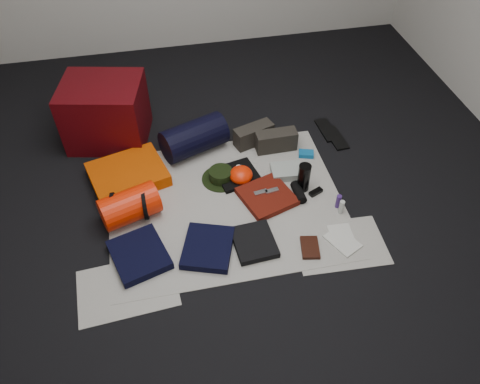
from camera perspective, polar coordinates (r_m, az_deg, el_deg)
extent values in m
cube|color=black|center=(3.26, -1.72, -1.56)|extent=(4.50, 4.50, 0.02)
cube|color=beige|center=(3.25, -1.72, -1.40)|extent=(1.60, 1.30, 0.01)
cube|color=beige|center=(2.91, -13.57, -11.31)|extent=(0.61, 0.44, 0.00)
cube|color=beige|center=(3.09, 12.04, -6.26)|extent=(0.60, 0.43, 0.00)
cube|color=#490509|center=(3.77, -16.06, 9.32)|extent=(0.68, 0.60, 0.49)
cube|color=#CA4302|center=(3.48, -13.49, 2.11)|extent=(0.61, 0.55, 0.09)
cylinder|color=red|center=(3.17, -13.30, -1.67)|extent=(0.43, 0.33, 0.22)
cylinder|color=black|center=(3.18, -15.06, -1.97)|extent=(0.02, 0.22, 0.22)
cylinder|color=black|center=(3.16, -11.50, -1.44)|extent=(0.02, 0.22, 0.22)
cylinder|color=black|center=(3.59, -5.62, 6.63)|extent=(0.55, 0.41, 0.25)
cylinder|color=black|center=(3.42, -2.33, 1.65)|extent=(0.37, 0.37, 0.01)
cylinder|color=black|center=(3.39, -2.35, 2.14)|extent=(0.17, 0.17, 0.07)
cube|color=#2D2923|center=(3.67, 1.67, 6.98)|extent=(0.33, 0.21, 0.15)
cube|color=#2D2923|center=(3.63, 4.42, 6.26)|extent=(0.32, 0.12, 0.16)
cube|color=black|center=(3.84, 11.63, 6.48)|extent=(0.13, 0.29, 0.02)
cube|color=black|center=(3.90, 10.53, 7.44)|extent=(0.12, 0.29, 0.02)
cube|color=black|center=(3.00, -12.17, -7.49)|extent=(0.41, 0.44, 0.06)
cube|color=black|center=(2.98, -3.94, -6.78)|extent=(0.39, 0.42, 0.05)
cube|color=black|center=(3.00, 1.75, -6.13)|extent=(0.27, 0.31, 0.05)
cube|color=black|center=(3.42, -0.36, 2.08)|extent=(0.34, 0.33, 0.03)
cube|color=#571209|center=(3.27, 3.29, -0.55)|extent=(0.42, 0.42, 0.04)
ellipsoid|color=red|center=(3.37, 0.12, 2.10)|extent=(0.21, 0.21, 0.11)
cube|color=gray|center=(3.45, 5.69, 2.54)|extent=(0.24, 0.19, 0.06)
cylinder|color=black|center=(3.30, 7.79, 1.77)|extent=(0.11, 0.11, 0.22)
cylinder|color=black|center=(3.30, 7.15, -0.04)|extent=(0.07, 0.18, 0.07)
cube|color=silver|center=(3.47, 6.91, 2.52)|extent=(0.10, 0.08, 0.03)
cube|color=#0F5B93|center=(3.63, 8.06, 4.63)|extent=(0.13, 0.10, 0.04)
cylinder|color=#3A1F65|center=(3.26, 11.90, -1.12)|extent=(0.04, 0.04, 0.10)
cylinder|color=#AEB3AE|center=(3.23, 12.26, -1.79)|extent=(0.04, 0.04, 0.10)
cube|color=black|center=(3.02, 8.52, -6.71)|extent=(0.14, 0.19, 0.02)
cube|color=beige|center=(3.10, 12.39, -5.88)|extent=(0.23, 0.26, 0.01)
cube|color=beige|center=(3.13, 12.29, -5.22)|extent=(0.16, 0.20, 0.01)
cube|color=black|center=(3.35, 9.22, -0.01)|extent=(0.11, 0.08, 0.03)
cube|color=silver|center=(2.94, -12.34, -9.90)|extent=(0.11, 0.11, 0.01)
cylinder|color=white|center=(3.43, -0.14, 2.85)|extent=(0.05, 0.05, 0.04)
cube|color=silver|center=(3.25, 2.54, -0.05)|extent=(0.10, 0.05, 0.01)
cube|color=silver|center=(3.27, 3.90, 0.16)|extent=(0.10, 0.05, 0.01)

